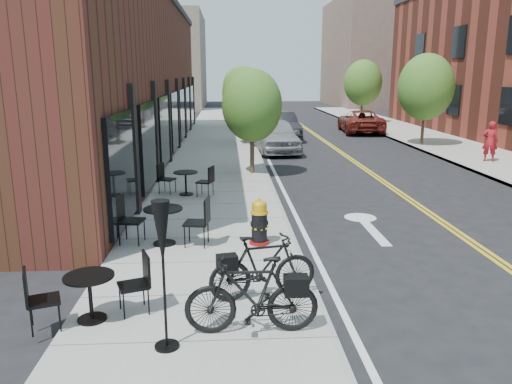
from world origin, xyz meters
name	(u,v)px	position (x,y,z in m)	size (l,w,h in m)	color
ground	(305,265)	(0.00, 0.00, 0.00)	(120.00, 120.00, 0.00)	black
sidewalk_near	(215,170)	(-2.00, 10.00, 0.06)	(4.00, 70.00, 0.12)	#9E9B93
sidewalk_far	(511,166)	(10.00, 10.00, 0.06)	(4.00, 70.00, 0.12)	#9E9B93
building_near	(115,79)	(-6.50, 14.00, 3.50)	(5.00, 28.00, 7.00)	#422415
bg_building_left	(167,61)	(-8.00, 48.00, 5.00)	(8.00, 14.00, 10.00)	#726656
bg_building_right	(376,53)	(16.00, 50.00, 6.00)	(10.00, 16.00, 12.00)	brown
tree_near_a	(252,106)	(-0.60, 9.00, 2.60)	(2.20, 2.20, 3.81)	#382B1E
tree_near_b	(244,94)	(-0.60, 17.00, 2.71)	(2.30, 2.30, 3.98)	#382B1E
tree_near_c	(240,92)	(-0.60, 25.00, 2.53)	(2.10, 2.10, 3.67)	#382B1E
tree_near_d	(237,85)	(-0.60, 33.00, 2.79)	(2.40, 2.40, 4.11)	#382B1E
tree_far_b	(426,87)	(8.60, 16.00, 3.06)	(2.80, 2.80, 4.62)	#382B1E
tree_far_c	(363,83)	(8.60, 28.00, 3.06)	(2.80, 2.80, 4.62)	#382B1E
fire_hydrant	(259,222)	(-0.85, 1.03, 0.60)	(0.53, 0.53, 1.01)	maroon
bicycle_left	(252,295)	(-1.21, -2.80, 0.69)	(0.54, 1.91, 1.15)	black
bicycle_right	(263,267)	(-0.97, -1.67, 0.66)	(0.51, 1.81, 1.09)	black
bistro_set_a	(90,291)	(-3.60, -2.29, 0.59)	(1.76, 1.02, 0.93)	black
bistro_set_b	(164,221)	(-2.92, 1.12, 0.65)	(1.99, 0.97, 1.05)	black
bistro_set_c	(186,180)	(-2.80, 5.66, 0.59)	(1.75, 1.01, 0.92)	black
patio_umbrella	(162,244)	(-2.38, -3.13, 1.60)	(0.33, 0.33, 2.06)	black
parked_car_a	(276,135)	(0.86, 14.76, 0.81)	(1.92, 4.78, 1.63)	#929499
parked_car_b	(281,126)	(1.60, 19.62, 0.78)	(1.64, 4.70, 1.55)	black
parked_car_c	(257,113)	(0.81, 29.92, 0.73)	(2.05, 5.04, 1.46)	#A2A2A6
parked_car_far	(360,121)	(7.07, 22.48, 0.72)	(2.40, 5.21, 1.45)	maroon
pedestrian	(490,141)	(9.50, 10.91, 0.97)	(0.62, 0.40, 1.69)	#A61620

